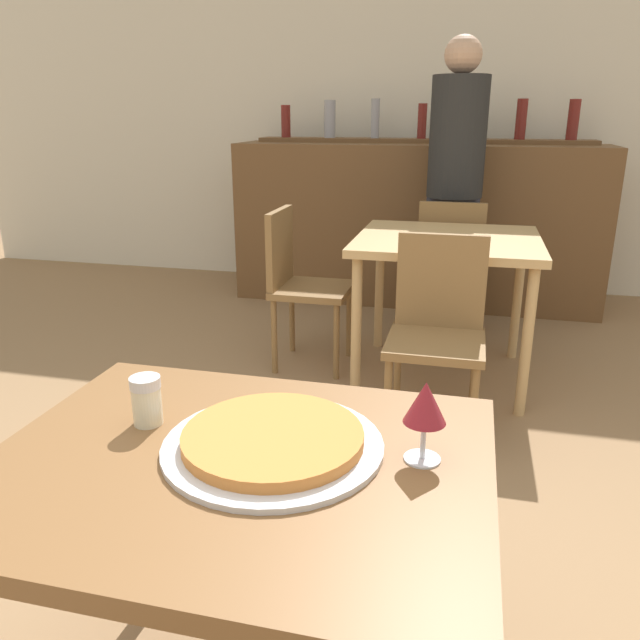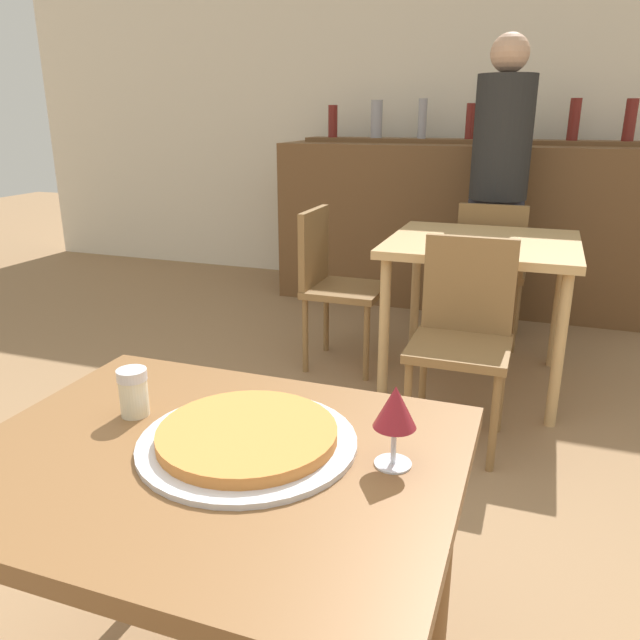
{
  "view_description": "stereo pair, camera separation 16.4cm",
  "coord_description": "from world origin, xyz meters",
  "px_view_note": "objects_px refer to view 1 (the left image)",
  "views": [
    {
      "loc": [
        0.4,
        -0.97,
        1.34
      ],
      "look_at": [
        0.03,
        0.55,
        0.82
      ],
      "focal_mm": 35.0,
      "sensor_mm": 36.0,
      "label": 1
    },
    {
      "loc": [
        0.55,
        -0.92,
        1.34
      ],
      "look_at": [
        0.03,
        0.55,
        0.82
      ],
      "focal_mm": 35.0,
      "sensor_mm": 36.0,
      "label": 2
    }
  ],
  "objects_px": {
    "cheese_shaker": "(147,400)",
    "person_standing": "(455,177)",
    "chair_far_side_front": "(438,323)",
    "chair_far_side_left": "(299,277)",
    "chair_far_side_back": "(450,260)",
    "pizza_tray": "(273,441)",
    "wine_glass": "(425,405)"
  },
  "relations": [
    {
      "from": "cheese_shaker",
      "to": "person_standing",
      "type": "relative_size",
      "value": 0.06
    },
    {
      "from": "chair_far_side_front",
      "to": "chair_far_side_left",
      "type": "bearing_deg",
      "value": 142.16
    },
    {
      "from": "chair_far_side_back",
      "to": "chair_far_side_left",
      "type": "relative_size",
      "value": 1.0
    },
    {
      "from": "chair_far_side_front",
      "to": "chair_far_side_back",
      "type": "distance_m",
      "value": 1.21
    },
    {
      "from": "chair_far_side_left",
      "to": "person_standing",
      "type": "xyz_separation_m",
      "value": [
        0.77,
        0.84,
        0.47
      ]
    },
    {
      "from": "cheese_shaker",
      "to": "person_standing",
      "type": "distance_m",
      "value": 2.99
    },
    {
      "from": "pizza_tray",
      "to": "wine_glass",
      "type": "bearing_deg",
      "value": 5.22
    },
    {
      "from": "chair_far_side_left",
      "to": "chair_far_side_front",
      "type": "bearing_deg",
      "value": -127.84
    },
    {
      "from": "cheese_shaker",
      "to": "pizza_tray",
      "type": "bearing_deg",
      "value": -7.09
    },
    {
      "from": "cheese_shaker",
      "to": "person_standing",
      "type": "bearing_deg",
      "value": 80.16
    },
    {
      "from": "chair_far_side_front",
      "to": "pizza_tray",
      "type": "height_order",
      "value": "chair_far_side_front"
    },
    {
      "from": "chair_far_side_left",
      "to": "pizza_tray",
      "type": "xyz_separation_m",
      "value": [
        0.54,
        -2.13,
        0.24
      ]
    },
    {
      "from": "chair_far_side_back",
      "to": "pizza_tray",
      "type": "distance_m",
      "value": 2.75
    },
    {
      "from": "chair_far_side_left",
      "to": "cheese_shaker",
      "type": "height_order",
      "value": "chair_far_side_left"
    },
    {
      "from": "chair_far_side_front",
      "to": "pizza_tray",
      "type": "distance_m",
      "value": 1.56
    },
    {
      "from": "person_standing",
      "to": "wine_glass",
      "type": "relative_size",
      "value": 11.15
    },
    {
      "from": "chair_far_side_front",
      "to": "person_standing",
      "type": "height_order",
      "value": "person_standing"
    },
    {
      "from": "chair_far_side_front",
      "to": "cheese_shaker",
      "type": "distance_m",
      "value": 1.6
    },
    {
      "from": "chair_far_side_back",
      "to": "cheese_shaker",
      "type": "height_order",
      "value": "chair_far_side_back"
    },
    {
      "from": "pizza_tray",
      "to": "person_standing",
      "type": "distance_m",
      "value": 2.99
    },
    {
      "from": "person_standing",
      "to": "cheese_shaker",
      "type": "bearing_deg",
      "value": -99.84
    },
    {
      "from": "chair_far_side_back",
      "to": "person_standing",
      "type": "xyz_separation_m",
      "value": [
        -0.01,
        0.24,
        0.47
      ]
    },
    {
      "from": "wine_glass",
      "to": "chair_far_side_front",
      "type": "bearing_deg",
      "value": 91.93
    },
    {
      "from": "chair_far_side_left",
      "to": "pizza_tray",
      "type": "relative_size",
      "value": 1.99
    },
    {
      "from": "chair_far_side_front",
      "to": "chair_far_side_back",
      "type": "xyz_separation_m",
      "value": [
        0.0,
        1.21,
        0.0
      ]
    },
    {
      "from": "chair_far_side_left",
      "to": "chair_far_side_back",
      "type": "bearing_deg",
      "value": -52.16
    },
    {
      "from": "pizza_tray",
      "to": "cheese_shaker",
      "type": "height_order",
      "value": "cheese_shaker"
    },
    {
      "from": "chair_far_side_left",
      "to": "person_standing",
      "type": "height_order",
      "value": "person_standing"
    },
    {
      "from": "chair_far_side_left",
      "to": "wine_glass",
      "type": "bearing_deg",
      "value": -158.49
    },
    {
      "from": "chair_far_side_left",
      "to": "wine_glass",
      "type": "distance_m",
      "value": 2.29
    },
    {
      "from": "chair_far_side_left",
      "to": "person_standing",
      "type": "relative_size",
      "value": 0.48
    },
    {
      "from": "chair_far_side_front",
      "to": "pizza_tray",
      "type": "xyz_separation_m",
      "value": [
        -0.23,
        -1.52,
        0.24
      ]
    }
  ]
}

